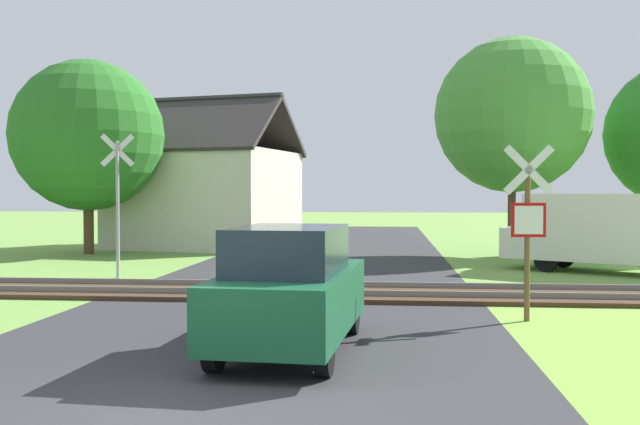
# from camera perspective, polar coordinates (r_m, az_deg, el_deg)

# --- Properties ---
(ground_plane) EXTENTS (160.00, 160.00, 0.00)m
(ground_plane) POSITION_cam_1_polar(r_m,az_deg,el_deg) (7.51, -11.48, -15.86)
(ground_plane) COLOR #6B9942
(road_asphalt) EXTENTS (8.07, 80.00, 0.01)m
(road_asphalt) POSITION_cam_1_polar(r_m,az_deg,el_deg) (9.37, -7.82, -12.31)
(road_asphalt) COLOR #2D2D30
(road_asphalt) RESTS_ON ground
(rail_track) EXTENTS (60.00, 2.60, 0.22)m
(rail_track) POSITION_cam_1_polar(r_m,az_deg,el_deg) (15.90, -2.15, -6.38)
(rail_track) COLOR #422D1E
(rail_track) RESTS_ON ground
(stop_sign_near) EXTENTS (0.88, 0.16, 3.09)m
(stop_sign_near) POSITION_cam_1_polar(r_m,az_deg,el_deg) (12.93, 16.30, -0.80)
(stop_sign_near) COLOR brown
(stop_sign_near) RESTS_ON ground
(crossing_sign_far) EXTENTS (0.85, 0.28, 3.83)m
(crossing_sign_far) POSITION_cam_1_polar(r_m,az_deg,el_deg) (19.61, -15.89, 1.33)
(crossing_sign_far) COLOR #9E9EA5
(crossing_sign_far) RESTS_ON ground
(house) EXTENTS (8.06, 7.47, 6.35)m
(house) POSITION_cam_1_polar(r_m,az_deg,el_deg) (30.37, -9.13, 1.37)
(house) COLOR beige
(house) RESTS_ON ground
(tree_left) EXTENTS (5.59, 5.59, 7.20)m
(tree_left) POSITION_cam_1_polar(r_m,az_deg,el_deg) (27.94, -18.08, 5.86)
(tree_left) COLOR #513823
(tree_left) RESTS_ON ground
(tree_right) EXTENTS (5.55, 5.55, 7.83)m
(tree_right) POSITION_cam_1_polar(r_m,az_deg,el_deg) (26.66, 15.14, 7.51)
(tree_right) COLOR #513823
(tree_right) RESTS_ON ground
(mail_truck) EXTENTS (5.16, 4.09, 2.24)m
(mail_truck) POSITION_cam_1_polar(r_m,az_deg,el_deg) (21.77, 21.45, -1.24)
(mail_truck) COLOR silver
(mail_truck) RESTS_ON ground
(parked_car) EXTENTS (1.93, 4.11, 1.78)m
(parked_car) POSITION_cam_1_polar(r_m,az_deg,el_deg) (10.14, -2.35, -6.11)
(parked_car) COLOR #144C2D
(parked_car) RESTS_ON ground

